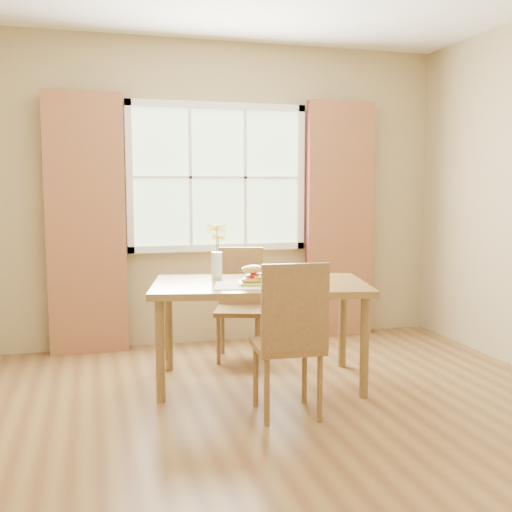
{
  "coord_description": "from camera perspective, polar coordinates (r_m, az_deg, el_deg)",
  "views": [
    {
      "loc": [
        -1.11,
        -3.43,
        1.42
      ],
      "look_at": [
        -0.0,
        0.58,
        0.94
      ],
      "focal_mm": 42.0,
      "sensor_mm": 36.0,
      "label": 1
    }
  ],
  "objects": [
    {
      "name": "room",
      "position": [
        3.61,
        2.48,
        5.53
      ],
      "size": [
        4.24,
        3.84,
        2.74
      ],
      "color": "brown",
      "rests_on": "ground"
    },
    {
      "name": "window",
      "position": [
        5.42,
        -3.66,
        7.47
      ],
      "size": [
        1.62,
        0.06,
        1.32
      ],
      "color": "#B7E1AA",
      "rests_on": "room"
    },
    {
      "name": "curtain_left",
      "position": [
        5.22,
        -15.88,
        2.87
      ],
      "size": [
        0.65,
        0.08,
        2.2
      ],
      "primitive_type": "cube",
      "color": "maroon",
      "rests_on": "room"
    },
    {
      "name": "curtain_right",
      "position": [
        5.69,
        7.99,
        3.34
      ],
      "size": [
        0.65,
        0.08,
        2.2
      ],
      "primitive_type": "cube",
      "color": "maroon",
      "rests_on": "room"
    },
    {
      "name": "dining_table",
      "position": [
        4.29,
        0.35,
        -3.55
      ],
      "size": [
        1.65,
        1.14,
        0.74
      ],
      "rotation": [
        0.0,
        0.0,
        -0.21
      ],
      "color": "brown",
      "rests_on": "room"
    },
    {
      "name": "chair_near",
      "position": [
        3.65,
        3.3,
        -7.38
      ],
      "size": [
        0.43,
        0.43,
        0.98
      ],
      "rotation": [
        0.0,
        0.0,
        -0.07
      ],
      "color": "brown",
      "rests_on": "room"
    },
    {
      "name": "chair_far",
      "position": [
        4.98,
        -1.55,
        -4.01
      ],
      "size": [
        0.48,
        0.48,
        0.91
      ],
      "rotation": [
        0.0,
        0.0,
        -0.33
      ],
      "color": "brown",
      "rests_on": "room"
    },
    {
      "name": "placemat",
      "position": [
        4.12,
        -0.78,
        -2.84
      ],
      "size": [
        0.52,
        0.43,
        0.01
      ],
      "primitive_type": "cube",
      "rotation": [
        0.0,
        0.0,
        -0.25
      ],
      "color": "beige",
      "rests_on": "dining_table"
    },
    {
      "name": "plate",
      "position": [
        4.17,
        -0.18,
        -2.61
      ],
      "size": [
        0.25,
        0.25,
        0.01
      ],
      "primitive_type": "cube",
      "rotation": [
        0.0,
        0.0,
        -0.18
      ],
      "color": "#C2DF37",
      "rests_on": "placemat"
    },
    {
      "name": "croissant_sandwich",
      "position": [
        4.13,
        -0.27,
        -1.76
      ],
      "size": [
        0.18,
        0.12,
        0.13
      ],
      "rotation": [
        0.0,
        0.0,
        0.01
      ],
      "color": "#D78B49",
      "rests_on": "plate"
    },
    {
      "name": "water_glass",
      "position": [
        4.16,
        4.18,
        -2.08
      ],
      "size": [
        0.07,
        0.07,
        0.11
      ],
      "color": "silver",
      "rests_on": "dining_table"
    },
    {
      "name": "flower_vase",
      "position": [
        4.43,
        -3.74,
        0.95
      ],
      "size": [
        0.17,
        0.17,
        0.41
      ],
      "color": "silver",
      "rests_on": "dining_table"
    }
  ]
}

